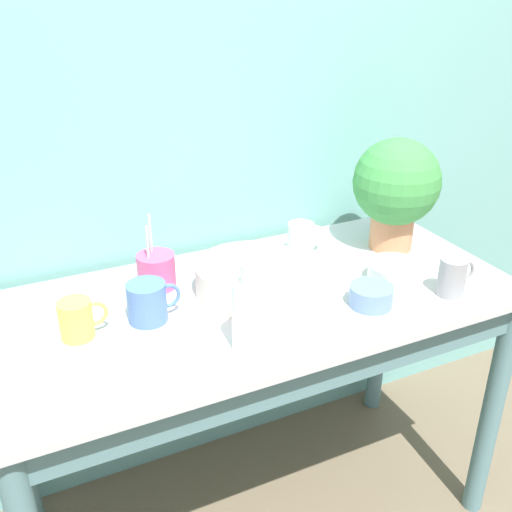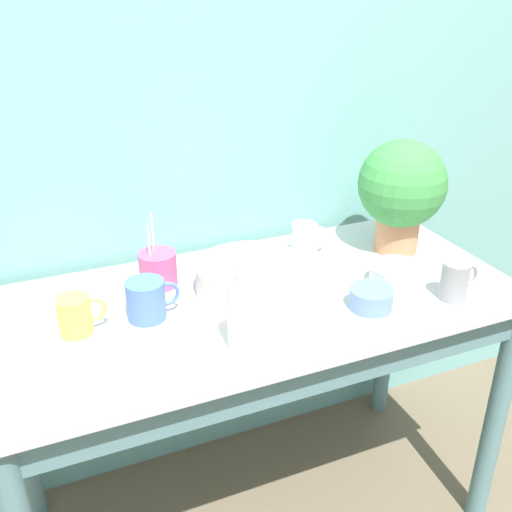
# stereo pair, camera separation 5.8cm
# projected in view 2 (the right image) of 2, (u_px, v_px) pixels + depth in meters

# --- Properties ---
(wall_back) EXTENTS (6.00, 0.05, 2.40)m
(wall_back) POSITION_uv_depth(u_px,v_px,m) (204.00, 117.00, 1.73)
(wall_back) COLOR #70ADA8
(wall_back) RESTS_ON ground_plane
(counter_table) EXTENTS (1.40, 0.66, 0.80)m
(counter_table) POSITION_uv_depth(u_px,v_px,m) (260.00, 350.00, 1.63)
(counter_table) COLOR slate
(counter_table) RESTS_ON ground_plane
(potted_plant) EXTENTS (0.26, 0.26, 0.34)m
(potted_plant) POSITION_uv_depth(u_px,v_px,m) (402.00, 189.00, 1.76)
(potted_plant) COLOR tan
(potted_plant) RESTS_ON counter_table
(bowl_wash_large) EXTENTS (0.30, 0.30, 0.08)m
(bowl_wash_large) POSITION_uv_depth(u_px,v_px,m) (252.00, 277.00, 1.60)
(bowl_wash_large) COLOR beige
(bowl_wash_large) RESTS_ON counter_table
(bottle_tall) EXTENTS (0.08, 0.08, 0.22)m
(bottle_tall) POSITION_uv_depth(u_px,v_px,m) (245.00, 314.00, 1.34)
(bottle_tall) COLOR white
(bottle_tall) RESTS_ON counter_table
(mug_grey) EXTENTS (0.11, 0.07, 0.10)m
(mug_grey) POSITION_uv_depth(u_px,v_px,m) (455.00, 281.00, 1.56)
(mug_grey) COLOR gray
(mug_grey) RESTS_ON counter_table
(mug_blue) EXTENTS (0.14, 0.10, 0.10)m
(mug_blue) POSITION_uv_depth(u_px,v_px,m) (147.00, 300.00, 1.47)
(mug_blue) COLOR #4C70B7
(mug_blue) RESTS_ON counter_table
(mug_yellow) EXTENTS (0.12, 0.08, 0.09)m
(mug_yellow) POSITION_uv_depth(u_px,v_px,m) (76.00, 315.00, 1.41)
(mug_yellow) COLOR #E5CC4C
(mug_yellow) RESTS_ON counter_table
(mug_white) EXTENTS (0.12, 0.08, 0.10)m
(mug_white) POSITION_uv_depth(u_px,v_px,m) (305.00, 240.00, 1.78)
(mug_white) COLOR white
(mug_white) RESTS_ON counter_table
(bowl_small_blue) EXTENTS (0.11, 0.11, 0.05)m
(bowl_small_blue) POSITION_uv_depth(u_px,v_px,m) (371.00, 298.00, 1.52)
(bowl_small_blue) COLOR #6684B2
(bowl_small_blue) RESTS_ON counter_table
(bowl_small_enamel_white) EXTENTS (0.15, 0.15, 0.06)m
(bowl_small_enamel_white) POSITION_uv_depth(u_px,v_px,m) (397.00, 275.00, 1.64)
(bowl_small_enamel_white) COLOR silver
(bowl_small_enamel_white) RESTS_ON counter_table
(utensil_cup) EXTENTS (0.10, 0.10, 0.21)m
(utensil_cup) POSITION_uv_depth(u_px,v_px,m) (158.00, 269.00, 1.63)
(utensil_cup) COLOR #CC4C7F
(utensil_cup) RESTS_ON counter_table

